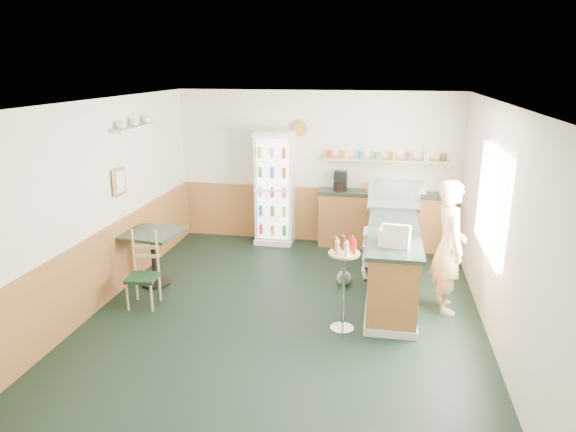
% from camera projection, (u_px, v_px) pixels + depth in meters
% --- Properties ---
extents(ground, '(6.00, 6.00, 0.00)m').
position_uv_depth(ground, '(285.00, 313.00, 6.70)').
color(ground, black).
rests_on(ground, ground).
extents(room_envelope, '(5.04, 6.02, 2.72)m').
position_uv_depth(room_envelope, '(278.00, 186.00, 7.00)').
color(room_envelope, silver).
rests_on(room_envelope, ground).
extents(service_counter, '(0.68, 3.01, 1.01)m').
position_uv_depth(service_counter, '(391.00, 258.00, 7.34)').
color(service_counter, '#AB6D37').
rests_on(service_counter, ground).
extents(back_counter, '(2.24, 0.42, 1.69)m').
position_uv_depth(back_counter, '(382.00, 218.00, 8.98)').
color(back_counter, '#AB6D37').
rests_on(back_counter, ground).
extents(drinks_fridge, '(0.67, 0.55, 2.03)m').
position_uv_depth(drinks_fridge, '(275.00, 188.00, 9.12)').
color(drinks_fridge, white).
rests_on(drinks_fridge, ground).
extents(display_case, '(0.78, 0.41, 0.44)m').
position_uv_depth(display_case, '(394.00, 194.00, 7.80)').
color(display_case, silver).
rests_on(display_case, service_counter).
extents(cash_register, '(0.40, 0.42, 0.20)m').
position_uv_depth(cash_register, '(395.00, 236.00, 6.25)').
color(cash_register, beige).
rests_on(cash_register, service_counter).
extents(shopkeeper, '(0.51, 0.64, 1.75)m').
position_uv_depth(shopkeeper, '(449.00, 247.00, 6.58)').
color(shopkeeper, tan).
rests_on(shopkeeper, ground).
extents(condiment_stand, '(0.37, 0.37, 1.17)m').
position_uv_depth(condiment_stand, '(344.00, 272.00, 6.09)').
color(condiment_stand, silver).
rests_on(condiment_stand, ground).
extents(newspaper_rack, '(0.09, 0.43, 0.68)m').
position_uv_depth(newspaper_rack, '(366.00, 253.00, 7.21)').
color(newspaper_rack, black).
rests_on(newspaper_rack, ground).
extents(cafe_table, '(0.81, 0.81, 0.81)m').
position_uv_depth(cafe_table, '(153.00, 248.00, 7.43)').
color(cafe_table, black).
rests_on(cafe_table, ground).
extents(cafe_chair, '(0.41, 0.41, 1.02)m').
position_uv_depth(cafe_chair, '(145.00, 267.00, 6.84)').
color(cafe_chair, black).
rests_on(cafe_chair, ground).
extents(dog_doorstop, '(0.22, 0.28, 0.26)m').
position_uv_depth(dog_doorstop, '(344.00, 277.00, 7.51)').
color(dog_doorstop, gray).
rests_on(dog_doorstop, ground).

